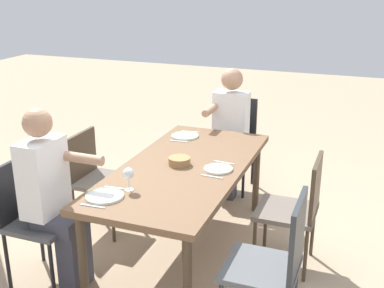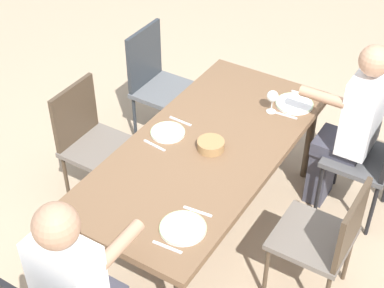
{
  "view_description": "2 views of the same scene",
  "coord_description": "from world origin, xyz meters",
  "px_view_note": "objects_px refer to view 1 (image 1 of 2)",
  "views": [
    {
      "loc": [
        -3.24,
        -1.3,
        2.14
      ],
      "look_at": [
        0.1,
        -0.03,
        0.89
      ],
      "focal_mm": 45.55,
      "sensor_mm": 36.0,
      "label": 1
    },
    {
      "loc": [
        2.45,
        1.41,
        3.02
      ],
      "look_at": [
        0.13,
        -0.02,
        0.84
      ],
      "focal_mm": 54.55,
      "sensor_mm": 36.0,
      "label": 2
    }
  ],
  "objects_px": {
    "chair_west_north": "(33,212)",
    "plate_1": "(218,169)",
    "chair_head_east": "(234,137)",
    "bread_basket": "(179,161)",
    "diner_woman_green": "(53,195)",
    "wine_glass_0": "(128,174)",
    "chair_west_south": "(276,260)",
    "dining_table": "(184,173)",
    "chair_mid_south": "(298,205)",
    "diner_man_white": "(229,128)",
    "plate_0": "(105,196)",
    "plate_2": "(185,136)",
    "chair_mid_north": "(95,174)"
  },
  "relations": [
    {
      "from": "chair_west_north",
      "to": "chair_mid_south",
      "type": "bearing_deg",
      "value": -64.52
    },
    {
      "from": "plate_0",
      "to": "wine_glass_0",
      "type": "distance_m",
      "value": 0.22
    },
    {
      "from": "diner_woman_green",
      "to": "plate_1",
      "type": "relative_size",
      "value": 5.87
    },
    {
      "from": "chair_head_east",
      "to": "diner_man_white",
      "type": "bearing_deg",
      "value": 179.05
    },
    {
      "from": "chair_head_east",
      "to": "dining_table",
      "type": "bearing_deg",
      "value": 180.0
    },
    {
      "from": "chair_head_east",
      "to": "diner_man_white",
      "type": "distance_m",
      "value": 0.24
    },
    {
      "from": "diner_woman_green",
      "to": "plate_2",
      "type": "height_order",
      "value": "diner_woman_green"
    },
    {
      "from": "chair_west_north",
      "to": "plate_2",
      "type": "height_order",
      "value": "chair_west_north"
    },
    {
      "from": "chair_west_south",
      "to": "wine_glass_0",
      "type": "relative_size",
      "value": 5.84
    },
    {
      "from": "plate_1",
      "to": "plate_2",
      "type": "height_order",
      "value": "same"
    },
    {
      "from": "dining_table",
      "to": "diner_man_white",
      "type": "bearing_deg",
      "value": 0.14
    },
    {
      "from": "diner_man_white",
      "to": "wine_glass_0",
      "type": "distance_m",
      "value": 1.78
    },
    {
      "from": "dining_table",
      "to": "chair_mid_south",
      "type": "distance_m",
      "value": 0.89
    },
    {
      "from": "chair_west_north",
      "to": "chair_mid_south",
      "type": "distance_m",
      "value": 1.93
    },
    {
      "from": "plate_1",
      "to": "chair_head_east",
      "type": "bearing_deg",
      "value": 11.21
    },
    {
      "from": "chair_mid_north",
      "to": "bread_basket",
      "type": "relative_size",
      "value": 5.09
    },
    {
      "from": "wine_glass_0",
      "to": "diner_man_white",
      "type": "bearing_deg",
      "value": -5.91
    },
    {
      "from": "dining_table",
      "to": "wine_glass_0",
      "type": "relative_size",
      "value": 11.9
    },
    {
      "from": "dining_table",
      "to": "chair_mid_north",
      "type": "bearing_deg",
      "value": 83.63
    },
    {
      "from": "plate_2",
      "to": "wine_glass_0",
      "type": "bearing_deg",
      "value": -176.68
    },
    {
      "from": "chair_head_east",
      "to": "diner_man_white",
      "type": "relative_size",
      "value": 0.73
    },
    {
      "from": "plate_1",
      "to": "bread_basket",
      "type": "xyz_separation_m",
      "value": [
        -0.01,
        0.31,
        0.02
      ]
    },
    {
      "from": "chair_west_south",
      "to": "wine_glass_0",
      "type": "height_order",
      "value": "chair_west_south"
    },
    {
      "from": "diner_woman_green",
      "to": "plate_0",
      "type": "xyz_separation_m",
      "value": [
        0.03,
        -0.4,
        0.05
      ]
    },
    {
      "from": "chair_head_east",
      "to": "plate_1",
      "type": "bearing_deg",
      "value": -168.79
    },
    {
      "from": "plate_1",
      "to": "bread_basket",
      "type": "height_order",
      "value": "bread_basket"
    },
    {
      "from": "chair_west_south",
      "to": "chair_mid_south",
      "type": "bearing_deg",
      "value": 0.31
    },
    {
      "from": "dining_table",
      "to": "diner_woman_green",
      "type": "xyz_separation_m",
      "value": [
        -0.73,
        0.68,
        0.02
      ]
    },
    {
      "from": "chair_mid_north",
      "to": "chair_head_east",
      "type": "height_order",
      "value": "chair_head_east"
    },
    {
      "from": "diner_woman_green",
      "to": "diner_man_white",
      "type": "relative_size",
      "value": 1.03
    },
    {
      "from": "diner_man_white",
      "to": "plate_0",
      "type": "xyz_separation_m",
      "value": [
        -1.92,
        0.28,
        0.06
      ]
    },
    {
      "from": "wine_glass_0",
      "to": "plate_0",
      "type": "bearing_deg",
      "value": 147.56
    },
    {
      "from": "diner_woman_green",
      "to": "plate_0",
      "type": "distance_m",
      "value": 0.4
    },
    {
      "from": "wine_glass_0",
      "to": "chair_west_south",
      "type": "bearing_deg",
      "value": -99.89
    },
    {
      "from": "wine_glass_0",
      "to": "chair_mid_south",
      "type": "bearing_deg",
      "value": -58.58
    },
    {
      "from": "chair_mid_north",
      "to": "chair_head_east",
      "type": "distance_m",
      "value": 1.56
    },
    {
      "from": "wine_glass_0",
      "to": "plate_1",
      "type": "distance_m",
      "value": 0.74
    },
    {
      "from": "chair_west_north",
      "to": "wine_glass_0",
      "type": "distance_m",
      "value": 0.78
    },
    {
      "from": "plate_1",
      "to": "plate_0",
      "type": "bearing_deg",
      "value": 142.36
    },
    {
      "from": "chair_head_east",
      "to": "bread_basket",
      "type": "relative_size",
      "value": 5.51
    },
    {
      "from": "chair_head_east",
      "to": "bread_basket",
      "type": "bearing_deg",
      "value": 178.31
    },
    {
      "from": "wine_glass_0",
      "to": "plate_1",
      "type": "relative_size",
      "value": 0.73
    },
    {
      "from": "plate_1",
      "to": "plate_2",
      "type": "xyz_separation_m",
      "value": [
        0.65,
        0.53,
        -0.0
      ]
    },
    {
      "from": "bread_basket",
      "to": "wine_glass_0",
      "type": "bearing_deg",
      "value": 165.47
    },
    {
      "from": "chair_west_north",
      "to": "plate_1",
      "type": "distance_m",
      "value": 1.39
    },
    {
      "from": "wine_glass_0",
      "to": "bread_basket",
      "type": "height_order",
      "value": "wine_glass_0"
    },
    {
      "from": "chair_west_north",
      "to": "diner_woman_green",
      "type": "xyz_separation_m",
      "value": [
        0.0,
        -0.19,
        0.17
      ]
    },
    {
      "from": "dining_table",
      "to": "chair_head_east",
      "type": "xyz_separation_m",
      "value": [
        1.39,
        0.0,
        -0.14
      ]
    },
    {
      "from": "dining_table",
      "to": "diner_man_white",
      "type": "xyz_separation_m",
      "value": [
        1.21,
        0.0,
        0.01
      ]
    },
    {
      "from": "dining_table",
      "to": "plate_1",
      "type": "relative_size",
      "value": 8.67
    }
  ]
}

